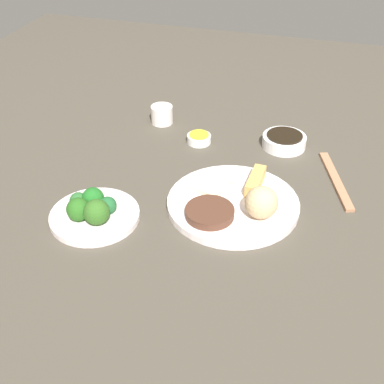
{
  "coord_description": "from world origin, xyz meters",
  "views": [
    {
      "loc": [
        -0.94,
        -0.19,
        0.7
      ],
      "look_at": [
        -0.08,
        0.06,
        0.06
      ],
      "focal_mm": 48.0,
      "sensor_mm": 36.0,
      "label": 1
    }
  ],
  "objects_px": {
    "teacup": "(162,115)",
    "chopsticks_pair": "(336,180)",
    "broccoli_plate": "(95,216)",
    "sauce_ramekin_hot_mustard": "(199,139)",
    "soy_sauce_bowl": "(284,141)",
    "main_plate": "(233,204)"
  },
  "relations": [
    {
      "from": "sauce_ramekin_hot_mustard",
      "to": "broccoli_plate",
      "type": "bearing_deg",
      "value": 161.98
    },
    {
      "from": "sauce_ramekin_hot_mustard",
      "to": "main_plate",
      "type": "bearing_deg",
      "value": -149.03
    },
    {
      "from": "teacup",
      "to": "chopsticks_pair",
      "type": "relative_size",
      "value": 0.25
    },
    {
      "from": "main_plate",
      "to": "soy_sauce_bowl",
      "type": "bearing_deg",
      "value": -13.05
    },
    {
      "from": "teacup",
      "to": "chopsticks_pair",
      "type": "xyz_separation_m",
      "value": [
        -0.16,
        -0.49,
        -0.02
      ]
    },
    {
      "from": "soy_sauce_bowl",
      "to": "chopsticks_pair",
      "type": "relative_size",
      "value": 0.47
    },
    {
      "from": "soy_sauce_bowl",
      "to": "sauce_ramekin_hot_mustard",
      "type": "height_order",
      "value": "soy_sauce_bowl"
    },
    {
      "from": "broccoli_plate",
      "to": "sauce_ramekin_hot_mustard",
      "type": "xyz_separation_m",
      "value": [
        0.37,
        -0.12,
        0.0
      ]
    },
    {
      "from": "broccoli_plate",
      "to": "sauce_ramekin_hot_mustard",
      "type": "bearing_deg",
      "value": -18.02
    },
    {
      "from": "broccoli_plate",
      "to": "sauce_ramekin_hot_mustard",
      "type": "relative_size",
      "value": 3.03
    },
    {
      "from": "sauce_ramekin_hot_mustard",
      "to": "teacup",
      "type": "xyz_separation_m",
      "value": [
        0.08,
        0.13,
        0.01
      ]
    },
    {
      "from": "teacup",
      "to": "chopsticks_pair",
      "type": "bearing_deg",
      "value": -108.22
    },
    {
      "from": "sauce_ramekin_hot_mustard",
      "to": "teacup",
      "type": "bearing_deg",
      "value": 59.41
    },
    {
      "from": "broccoli_plate",
      "to": "sauce_ramekin_hot_mustard",
      "type": "distance_m",
      "value": 0.39
    },
    {
      "from": "main_plate",
      "to": "sauce_ramekin_hot_mustard",
      "type": "relative_size",
      "value": 4.59
    },
    {
      "from": "sauce_ramekin_hot_mustard",
      "to": "teacup",
      "type": "height_order",
      "value": "teacup"
    },
    {
      "from": "teacup",
      "to": "broccoli_plate",
      "type": "bearing_deg",
      "value": -178.93
    },
    {
      "from": "soy_sauce_bowl",
      "to": "chopsticks_pair",
      "type": "xyz_separation_m",
      "value": [
        -0.13,
        -0.14,
        -0.01
      ]
    },
    {
      "from": "soy_sauce_bowl",
      "to": "chopsticks_pair",
      "type": "height_order",
      "value": "soy_sauce_bowl"
    },
    {
      "from": "soy_sauce_bowl",
      "to": "teacup",
      "type": "relative_size",
      "value": 1.86
    },
    {
      "from": "chopsticks_pair",
      "to": "soy_sauce_bowl",
      "type": "bearing_deg",
      "value": 48.14
    },
    {
      "from": "sauce_ramekin_hot_mustard",
      "to": "chopsticks_pair",
      "type": "relative_size",
      "value": 0.26
    }
  ]
}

